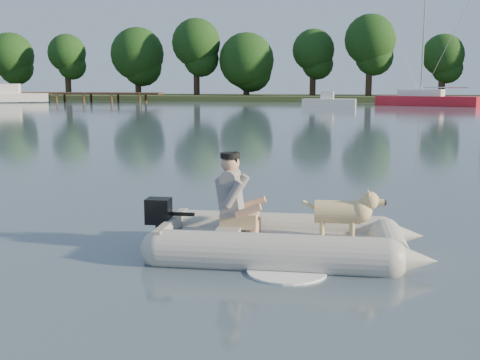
% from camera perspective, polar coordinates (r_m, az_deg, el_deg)
% --- Properties ---
extents(water, '(160.00, 160.00, 0.00)m').
position_cam_1_polar(water, '(7.46, -4.34, -8.00)').
color(water, slate).
rests_on(water, ground).
extents(shore_bank, '(160.00, 12.00, 0.70)m').
position_cam_1_polar(shore_bank, '(68.94, 8.91, 7.64)').
color(shore_bank, '#47512D').
rests_on(shore_bank, water).
extents(dock, '(18.00, 2.00, 1.04)m').
position_cam_1_polar(dock, '(65.15, -15.07, 7.58)').
color(dock, '#4C331E').
rests_on(dock, water).
extents(treeline, '(92.89, 7.35, 9.27)m').
position_cam_1_polar(treeline, '(68.55, 17.90, 11.55)').
color(treeline, '#332316').
rests_on(treeline, shore_bank).
extents(dinghy, '(4.57, 2.92, 1.40)m').
position_cam_1_polar(dinghy, '(7.72, 4.35, -2.79)').
color(dinghy, gray).
rests_on(dinghy, water).
extents(man, '(0.75, 0.65, 1.09)m').
position_cam_1_polar(man, '(7.82, -0.79, -1.22)').
color(man, slate).
rests_on(man, dinghy).
extents(dog, '(0.95, 0.36, 0.63)m').
position_cam_1_polar(dog, '(7.77, 9.21, -3.38)').
color(dog, tan).
rests_on(dog, dinghy).
extents(outboard_motor, '(0.43, 0.31, 0.80)m').
position_cam_1_polar(outboard_motor, '(8.09, -7.70, -4.37)').
color(outboard_motor, black).
rests_on(outboard_motor, dinghy).
extents(cabin_cruiser, '(7.76, 5.18, 2.26)m').
position_cam_1_polar(cabin_cruiser, '(66.41, -20.72, 7.70)').
color(cabin_cruiser, white).
rests_on(cabin_cruiser, water).
extents(motorboat, '(4.71, 2.02, 1.96)m').
position_cam_1_polar(motorboat, '(51.92, 8.47, 7.82)').
color(motorboat, white).
rests_on(motorboat, water).
extents(sailboat, '(9.09, 5.25, 11.97)m').
position_cam_1_polar(sailboat, '(56.93, 17.21, 7.27)').
color(sailboat, red).
rests_on(sailboat, water).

